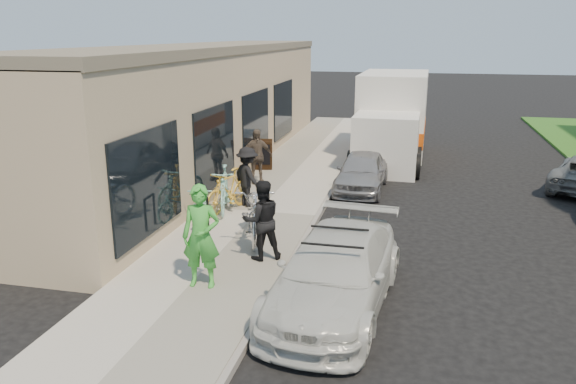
{
  "coord_description": "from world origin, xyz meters",
  "views": [
    {
      "loc": [
        1.89,
        -10.3,
        4.6
      ],
      "look_at": [
        -0.93,
        1.86,
        1.05
      ],
      "focal_mm": 35.0,
      "sensor_mm": 36.0,
      "label": 1
    }
  ],
  "objects_px": {
    "sandwich_board": "(263,155)",
    "sedan_white": "(336,272)",
    "sedan_silver": "(362,172)",
    "man_standing": "(262,220)",
    "moving_truck": "(392,121)",
    "cruiser_bike_b": "(202,202)",
    "bystander_b": "(256,156)",
    "bike_rack": "(203,212)",
    "cruiser_bike_a": "(224,189)",
    "woman_rider": "(201,236)",
    "tandem_bike": "(255,211)",
    "bystander_a": "(248,177)",
    "cruiser_bike_c": "(228,191)"
  },
  "relations": [
    {
      "from": "sandwich_board",
      "to": "woman_rider",
      "type": "relative_size",
      "value": 0.52
    },
    {
      "from": "cruiser_bike_c",
      "to": "bystander_a",
      "type": "height_order",
      "value": "bystander_a"
    },
    {
      "from": "cruiser_bike_a",
      "to": "bystander_a",
      "type": "distance_m",
      "value": 0.74
    },
    {
      "from": "moving_truck",
      "to": "cruiser_bike_b",
      "type": "xyz_separation_m",
      "value": [
        -4.09,
        -8.98,
        -0.82
      ]
    },
    {
      "from": "moving_truck",
      "to": "woman_rider",
      "type": "height_order",
      "value": "moving_truck"
    },
    {
      "from": "sandwich_board",
      "to": "moving_truck",
      "type": "xyz_separation_m",
      "value": [
        4.04,
        3.57,
        0.74
      ]
    },
    {
      "from": "bike_rack",
      "to": "cruiser_bike_a",
      "type": "distance_m",
      "value": 1.69
    },
    {
      "from": "cruiser_bike_b",
      "to": "bike_rack",
      "type": "bearing_deg",
      "value": -82.92
    },
    {
      "from": "cruiser_bike_b",
      "to": "bystander_a",
      "type": "xyz_separation_m",
      "value": [
        0.76,
        1.34,
        0.36
      ]
    },
    {
      "from": "woman_rider",
      "to": "man_standing",
      "type": "xyz_separation_m",
      "value": [
        0.71,
        1.48,
        -0.12
      ]
    },
    {
      "from": "bike_rack",
      "to": "sedan_white",
      "type": "relative_size",
      "value": 0.17
    },
    {
      "from": "sandwich_board",
      "to": "bystander_b",
      "type": "distance_m",
      "value": 1.79
    },
    {
      "from": "sedan_white",
      "to": "bystander_a",
      "type": "bearing_deg",
      "value": 127.45
    },
    {
      "from": "man_standing",
      "to": "bystander_a",
      "type": "bearing_deg",
      "value": -97.38
    },
    {
      "from": "bystander_a",
      "to": "man_standing",
      "type": "bearing_deg",
      "value": 151.13
    },
    {
      "from": "bike_rack",
      "to": "cruiser_bike_c",
      "type": "bearing_deg",
      "value": 88.46
    },
    {
      "from": "sedan_silver",
      "to": "bystander_b",
      "type": "xyz_separation_m",
      "value": [
        -3.17,
        -0.41,
        0.4
      ]
    },
    {
      "from": "cruiser_bike_a",
      "to": "sandwich_board",
      "type": "bearing_deg",
      "value": 78.17
    },
    {
      "from": "sedan_silver",
      "to": "man_standing",
      "type": "relative_size",
      "value": 2.08
    },
    {
      "from": "bike_rack",
      "to": "cruiser_bike_b",
      "type": "bearing_deg",
      "value": 112.58
    },
    {
      "from": "tandem_bike",
      "to": "bystander_a",
      "type": "relative_size",
      "value": 1.51
    },
    {
      "from": "sandwich_board",
      "to": "bystander_b",
      "type": "height_order",
      "value": "bystander_b"
    },
    {
      "from": "moving_truck",
      "to": "tandem_bike",
      "type": "relative_size",
      "value": 2.7
    },
    {
      "from": "cruiser_bike_b",
      "to": "cruiser_bike_c",
      "type": "distance_m",
      "value": 0.9
    },
    {
      "from": "tandem_bike",
      "to": "woman_rider",
      "type": "relative_size",
      "value": 1.26
    },
    {
      "from": "sedan_silver",
      "to": "sandwich_board",
      "type": "bearing_deg",
      "value": 160.84
    },
    {
      "from": "sedan_silver",
      "to": "bike_rack",
      "type": "bearing_deg",
      "value": -120.43
    },
    {
      "from": "woman_rider",
      "to": "sedan_white",
      "type": "bearing_deg",
      "value": -5.44
    },
    {
      "from": "moving_truck",
      "to": "bystander_b",
      "type": "height_order",
      "value": "moving_truck"
    },
    {
      "from": "bike_rack",
      "to": "cruiser_bike_c",
      "type": "height_order",
      "value": "cruiser_bike_c"
    },
    {
      "from": "sedan_silver",
      "to": "cruiser_bike_b",
      "type": "height_order",
      "value": "sedan_silver"
    },
    {
      "from": "bystander_b",
      "to": "sedan_white",
      "type": "bearing_deg",
      "value": -94.98
    },
    {
      "from": "moving_truck",
      "to": "cruiser_bike_c",
      "type": "xyz_separation_m",
      "value": [
        -3.68,
        -8.19,
        -0.71
      ]
    },
    {
      "from": "cruiser_bike_b",
      "to": "sedan_white",
      "type": "bearing_deg",
      "value": -58.33
    },
    {
      "from": "sedan_white",
      "to": "bystander_a",
      "type": "distance_m",
      "value": 5.78
    },
    {
      "from": "moving_truck",
      "to": "bystander_a",
      "type": "xyz_separation_m",
      "value": [
        -3.33,
        -7.65,
        -0.46
      ]
    },
    {
      "from": "sandwich_board",
      "to": "moving_truck",
      "type": "relative_size",
      "value": 0.15
    },
    {
      "from": "sandwich_board",
      "to": "cruiser_bike_a",
      "type": "relative_size",
      "value": 0.52
    },
    {
      "from": "cruiser_bike_a",
      "to": "bike_rack",
      "type": "bearing_deg",
      "value": -102.36
    },
    {
      "from": "bike_rack",
      "to": "man_standing",
      "type": "height_order",
      "value": "man_standing"
    },
    {
      "from": "sedan_white",
      "to": "man_standing",
      "type": "distance_m",
      "value": 2.29
    },
    {
      "from": "bike_rack",
      "to": "tandem_bike",
      "type": "relative_size",
      "value": 0.33
    },
    {
      "from": "sandwich_board",
      "to": "sedan_white",
      "type": "bearing_deg",
      "value": -79.24
    },
    {
      "from": "sedan_white",
      "to": "bystander_a",
      "type": "height_order",
      "value": "bystander_a"
    },
    {
      "from": "sedan_white",
      "to": "sedan_silver",
      "type": "relative_size",
      "value": 1.34
    },
    {
      "from": "sandwich_board",
      "to": "bystander_a",
      "type": "height_order",
      "value": "bystander_a"
    },
    {
      "from": "tandem_bike",
      "to": "cruiser_bike_c",
      "type": "height_order",
      "value": "tandem_bike"
    },
    {
      "from": "sedan_silver",
      "to": "man_standing",
      "type": "xyz_separation_m",
      "value": [
        -1.39,
        -6.16,
        0.39
      ]
    },
    {
      "from": "sandwich_board",
      "to": "cruiser_bike_b",
      "type": "bearing_deg",
      "value": -102.62
    },
    {
      "from": "sedan_silver",
      "to": "cruiser_bike_b",
      "type": "distance_m",
      "value": 5.37
    }
  ]
}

